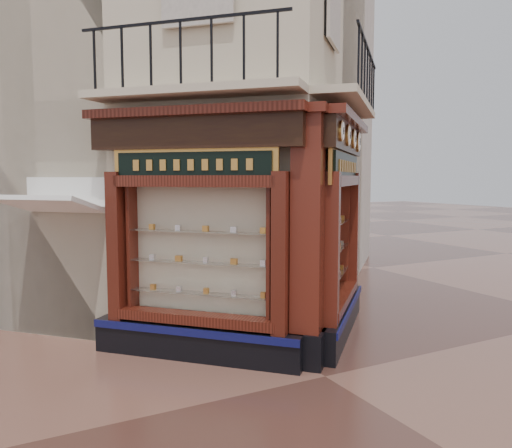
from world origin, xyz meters
TOP-DOWN VIEW (x-y plane):
  - ground at (0.00, 0.00)m, footprint 80.00×80.00m
  - main_building at (0.00, 6.16)m, footprint 11.31×11.31m
  - neighbour_left at (-2.47, 8.63)m, footprint 11.31×11.31m
  - neighbour_right at (2.47, 8.63)m, footprint 11.31×11.31m
  - shopfront_left at (-1.41, 1.57)m, footprint 2.86×2.86m
  - shopfront_right at (1.41, 1.57)m, footprint 2.86×2.86m
  - corner_pilaster at (0.00, 0.50)m, footprint 0.85×0.85m
  - balcony at (0.00, 1.49)m, footprint 5.94×2.97m
  - clock_a at (0.59, 0.49)m, footprint 0.26×0.26m
  - clock_b at (1.18, 1.07)m, footprint 0.29×0.29m
  - clock_c at (1.77, 1.66)m, footprint 0.29×0.29m
  - clock_d at (2.33, 2.22)m, footprint 0.32×0.32m
  - awning at (-3.39, 3.19)m, footprint 1.82×1.82m
  - signboard_left at (-1.46, 1.51)m, footprint 1.99×1.99m
  - signboard_right at (1.46, 1.51)m, footprint 2.28×2.28m

SIDE VIEW (x-z plane):
  - ground at x=0.00m, z-range 0.00..0.00m
  - awning at x=-3.39m, z-range -0.17..0.17m
  - corner_pilaster at x=0.00m, z-range -0.04..3.94m
  - shopfront_left at x=-1.41m, z-range -0.01..3.97m
  - shopfront_right at x=1.41m, z-range -0.01..3.97m
  - signboard_left at x=-1.46m, z-range 2.83..3.37m
  - signboard_right at x=1.46m, z-range 2.79..3.41m
  - clock_a at x=0.59m, z-range 3.46..3.78m
  - clock_c at x=1.77m, z-range 3.44..3.80m
  - clock_d at x=2.33m, z-range 3.42..3.82m
  - clock_b at x=1.18m, z-range 3.44..3.80m
  - balcony at x=0.00m, z-range 3.70..4.73m
  - neighbour_left at x=-2.47m, z-range 0.00..11.00m
  - neighbour_right at x=2.47m, z-range 0.00..11.00m
  - main_building at x=0.00m, z-range 0.00..12.00m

